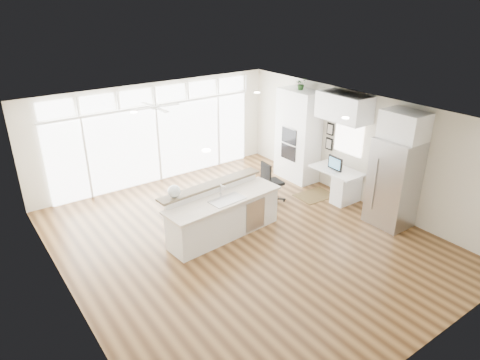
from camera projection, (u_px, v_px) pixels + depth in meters
floor at (243, 240)px, 9.13m from camera, size 7.00×8.00×0.02m
ceiling at (243, 116)px, 8.03m from camera, size 7.00×8.00×0.02m
wall_back at (156, 133)px, 11.55m from camera, size 7.00×0.04×2.70m
wall_front at (423, 283)px, 5.61m from camera, size 7.00×0.04×2.70m
wall_left at (64, 235)px, 6.71m from camera, size 0.04×8.00×2.70m
wall_right at (359, 148)px, 10.45m from camera, size 0.04×8.00×2.70m
glass_wall at (158, 144)px, 11.62m from camera, size 5.80×0.06×2.08m
transom_row at (154, 95)px, 11.08m from camera, size 5.90×0.06×0.40m
desk_window at (349, 137)px, 10.57m from camera, size 0.04×0.85×0.85m
ceiling_fan at (155, 103)px, 9.93m from camera, size 1.16×1.16×0.32m
recessed_lights at (237, 115)px, 8.19m from camera, size 3.40×3.00×0.02m
oven_cabinet at (298, 136)px, 11.65m from camera, size 0.64×1.20×2.50m
desk_nook at (335, 183)px, 10.87m from camera, size 0.72×1.30×0.76m
upper_cabinets at (344, 107)px, 10.09m from camera, size 0.64×1.30×0.64m
refrigerator at (394, 183)px, 9.38m from camera, size 0.76×0.90×2.00m
fridge_cabinet at (404, 125)px, 8.89m from camera, size 0.64×0.90×0.60m
framed_photos at (330, 137)px, 11.09m from camera, size 0.06×0.22×0.80m
kitchen_island at (224, 213)px, 9.10m from camera, size 2.76×1.24×1.06m
rug at (315, 196)px, 11.07m from camera, size 0.98×0.73×0.01m
office_chair at (273, 182)px, 10.57m from camera, size 0.60×0.56×1.05m
fishbowl at (174, 191)px, 8.54m from camera, size 0.27×0.27×0.26m
monitor at (335, 163)px, 10.60m from camera, size 0.10×0.46×0.38m
keyboard at (330, 171)px, 10.58m from camera, size 0.13×0.31×0.01m
potted_plant at (301, 85)px, 11.10m from camera, size 0.32×0.34×0.24m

